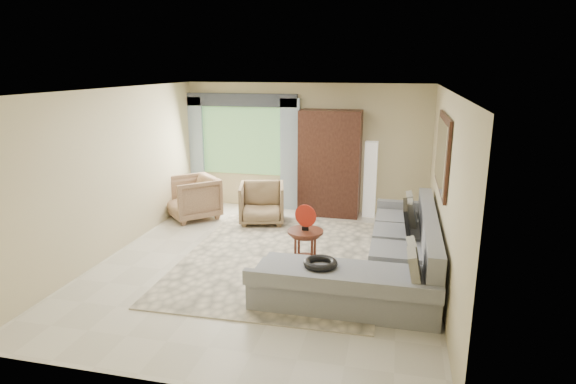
% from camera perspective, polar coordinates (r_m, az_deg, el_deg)
% --- Properties ---
extents(ground, '(6.00, 6.00, 0.00)m').
position_cam_1_polar(ground, '(7.45, -2.51, -8.40)').
color(ground, silver).
rests_on(ground, ground).
extents(area_rug, '(3.08, 4.06, 0.02)m').
position_cam_1_polar(area_rug, '(7.61, -0.70, -7.79)').
color(area_rug, beige).
rests_on(area_rug, ground).
extents(sectional_sofa, '(2.30, 3.46, 0.90)m').
position_cam_1_polar(sectional_sofa, '(6.94, 11.53, -7.96)').
color(sectional_sofa, gray).
rests_on(sectional_sofa, ground).
extents(tv_screen, '(0.14, 0.74, 0.48)m').
position_cam_1_polar(tv_screen, '(7.33, 13.94, -3.22)').
color(tv_screen, black).
rests_on(tv_screen, sectional_sofa).
extents(garden_hose, '(0.43, 0.43, 0.09)m').
position_cam_1_polar(garden_hose, '(6.06, 3.86, -8.41)').
color(garden_hose, black).
rests_on(garden_hose, sectional_sofa).
extents(coffee_table, '(0.54, 0.54, 0.54)m').
position_cam_1_polar(coffee_table, '(7.31, 2.06, -6.47)').
color(coffee_table, '#461C12').
rests_on(coffee_table, ground).
extents(red_disc, '(0.34, 0.11, 0.34)m').
position_cam_1_polar(red_disc, '(7.14, 2.10, -2.83)').
color(red_disc, '#A71F10').
rests_on(red_disc, coffee_table).
extents(armchair_left, '(1.28, 1.28, 0.83)m').
position_cam_1_polar(armchair_left, '(9.62, -11.28, -0.67)').
color(armchair_left, '#9F7A56').
rests_on(armchair_left, ground).
extents(armchair_right, '(1.01, 1.03, 0.77)m').
position_cam_1_polar(armchair_right, '(9.17, -3.12, -1.35)').
color(armchair_right, brown).
rests_on(armchair_right, ground).
extents(potted_plant, '(0.55, 0.52, 0.48)m').
position_cam_1_polar(potted_plant, '(10.19, -10.64, -0.80)').
color(potted_plant, '#999999').
rests_on(potted_plant, ground).
extents(armoire, '(1.20, 0.55, 2.10)m').
position_cam_1_polar(armoire, '(9.59, 4.99, 3.40)').
color(armoire, black).
rests_on(armoire, ground).
extents(floor_lamp, '(0.24, 0.24, 1.50)m').
position_cam_1_polar(floor_lamp, '(9.63, 9.71, 1.47)').
color(floor_lamp, silver).
rests_on(floor_lamp, ground).
extents(window, '(1.80, 0.04, 1.40)m').
position_cam_1_polar(window, '(10.20, -5.43, 6.07)').
color(window, '#669E59').
rests_on(window, wall_back).
extents(curtain_left, '(0.40, 0.08, 2.30)m').
position_cam_1_polar(curtain_left, '(10.54, -11.00, 4.77)').
color(curtain_left, '#9EB7CC').
rests_on(curtain_left, ground).
extents(curtain_right, '(0.40, 0.08, 2.30)m').
position_cam_1_polar(curtain_right, '(9.88, 0.24, 4.38)').
color(curtain_right, '#9EB7CC').
rests_on(curtain_right, ground).
extents(valance, '(2.40, 0.12, 0.26)m').
position_cam_1_polar(valance, '(10.05, -5.68, 10.81)').
color(valance, '#1E232D').
rests_on(valance, wall_back).
extents(wall_mirror, '(0.05, 1.70, 1.05)m').
position_cam_1_polar(wall_mirror, '(7.06, 17.82, 4.46)').
color(wall_mirror, black).
rests_on(wall_mirror, wall_right).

